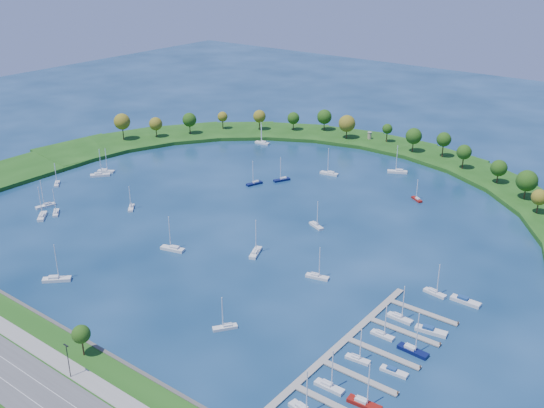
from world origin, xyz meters
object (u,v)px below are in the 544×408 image
Objects in this scene: moored_boat_1 at (57,183)px; moored_boat_19 at (100,174)px; moored_boat_10 at (263,143)px; docked_boat_8 at (400,317)px; moored_boat_6 at (173,248)px; moored_boat_13 at (255,252)px; docked_boat_11 at (465,301)px; moored_boat_15 at (254,183)px; moored_boat_18 at (262,142)px; moored_boat_3 at (56,278)px; moored_boat_0 at (46,205)px; moored_boat_14 at (106,171)px; harbor_tower at (370,135)px; moored_boat_5 at (282,179)px; moored_boat_16 at (398,171)px; moored_boat_9 at (417,198)px; moored_boat_17 at (329,173)px; docked_boat_5 at (394,371)px; moored_boat_7 at (42,216)px; moored_boat_8 at (131,207)px; moored_boat_2 at (225,326)px; dock_system at (357,359)px; docked_boat_10 at (435,292)px; docked_boat_7 at (413,350)px; docked_boat_3 at (364,403)px; docked_boat_2 at (329,386)px; moored_boat_4 at (56,212)px; docked_boat_9 at (431,331)px; moored_boat_12 at (316,225)px; moored_boat_11 at (317,276)px; docked_boat_4 at (358,358)px; docked_boat_6 at (382,334)px.

moored_boat_19 is at bearing -68.52° from moored_boat_1.
moored_boat_10 is 0.92× the size of docked_boat_8.
moored_boat_6 is (92.67, -14.33, 0.09)m from moored_boat_1.
docked_boat_11 is (74.58, 14.79, -0.23)m from moored_boat_13.
moored_boat_13 is 71.15m from moored_boat_15.
moored_boat_18 is at bearing -68.59° from moored_boat_1.
moored_boat_3 is 1.25× the size of moored_boat_10.
moored_boat_0 is 1.01× the size of moored_boat_14.
docked_boat_11 is at bearing -50.49° from harbor_tower.
moored_boat_5 is 58.92m from moored_boat_16.
moored_boat_13 is at bearing 107.22° from moored_boat_9.
moored_boat_17 reaches higher than docked_boat_5.
moored_boat_7 is at bearing -4.45° from moored_boat_6.
moored_boat_2 is at bearing 22.17° from moored_boat_8.
dock_system is at bearing 154.90° from moored_boat_6.
moored_boat_7 is 164.38m from docked_boat_5.
moored_boat_0 is at bearing 175.60° from moored_boat_1.
moored_boat_7 is 1.18× the size of docked_boat_10.
moored_boat_3 reaches higher than moored_boat_14.
harbor_tower is 0.31× the size of moored_boat_17.
docked_boat_7 reaches higher than moored_boat_10.
docked_boat_2 is at bearing 175.02° from docked_boat_3.
docked_boat_11 is (119.56, -40.35, -0.18)m from moored_boat_15.
moored_boat_4 is 153.46m from docked_boat_8.
moored_boat_19 reaches higher than docked_boat_8.
docked_boat_11 reaches higher than docked_boat_9.
docked_boat_2 is 62.90m from docked_boat_11.
moored_boat_9 is 75.66m from moored_boat_15.
moored_boat_13 reaches higher than moored_boat_8.
docked_boat_2 is 40.09m from docked_boat_8.
harbor_tower is 163.77m from moored_boat_6.
moored_boat_5 reaches higher than moored_boat_12.
moored_boat_8 is 126.09m from moored_boat_9.
docked_boat_7 reaches higher than docked_boat_3.
moored_boat_12 is 113.65m from moored_boat_18.
moored_boat_17 is at bearing 141.97° from moored_boat_12.
moored_boat_8 is at bearing 165.08° from moored_boat_11.
moored_boat_1 is at bearing 34.54° from moored_boat_17.
docked_boat_9 reaches higher than docked_boat_5.
moored_boat_4 is at bearing 171.15° from docked_boat_4.
moored_boat_13 is at bearing 96.31° from moored_boat_17.
moored_boat_17 reaches higher than docked_boat_8.
docked_boat_8 reaches higher than dock_system.
moored_boat_18 is 1.21× the size of docked_boat_6.
docked_boat_6 reaches higher than docked_boat_4.
docked_boat_3 is at bearing -148.81° from moored_boat_4.
moored_boat_8 reaches higher than docked_boat_9.
moored_boat_10 is at bearing 59.41° from moored_boat_3.
docked_boat_2 is 1.57× the size of docked_boat_5.
moored_boat_10 is at bearing -27.41° from moored_boat_17.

